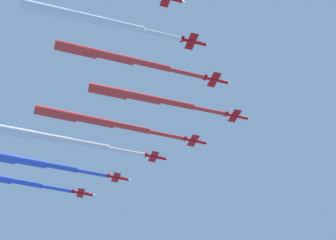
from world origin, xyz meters
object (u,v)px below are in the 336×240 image
at_px(jet_starboard_inner, 113,57).
at_px(jet_port_mid, 49,138).
at_px(jet_lead, 141,97).
at_px(jet_port_inner, 92,120).
at_px(jet_port_outer, 29,162).
at_px(jet_starboard_mid, 82,17).

distance_m(jet_starboard_inner, jet_port_mid, 43.89).
xyz_separation_m(jet_lead, jet_starboard_inner, (-4.79, -18.66, 0.23)).
bearing_deg(jet_port_mid, jet_starboard_inner, -39.19).
relative_size(jet_lead, jet_port_inner, 0.93).
relative_size(jet_port_inner, jet_port_mid, 0.94).
relative_size(jet_port_mid, jet_port_outer, 1.16).
relative_size(jet_lead, jet_port_outer, 1.02).
distance_m(jet_lead, jet_port_mid, 39.85).
bearing_deg(jet_port_inner, jet_lead, -10.88).
bearing_deg(jet_starboard_inner, jet_port_outer, 141.21).
height_order(jet_lead, jet_port_mid, jet_lead).
bearing_deg(jet_port_inner, jet_port_outer, 155.37).
bearing_deg(jet_starboard_mid, jet_port_mid, 123.16).
xyz_separation_m(jet_lead, jet_port_mid, (-38.81, 9.07, -0.30)).
relative_size(jet_starboard_inner, jet_port_outer, 1.04).
distance_m(jet_port_mid, jet_port_outer, 14.27).
bearing_deg(jet_lead, jet_port_mid, 166.85).
distance_m(jet_lead, jet_starboard_mid, 37.21).
distance_m(jet_starboard_inner, jet_port_outer, 58.13).
bearing_deg(jet_starboard_mid, jet_lead, 75.44).
bearing_deg(jet_starboard_inner, jet_starboard_mid, -104.72).
height_order(jet_lead, jet_starboard_mid, jet_lead).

